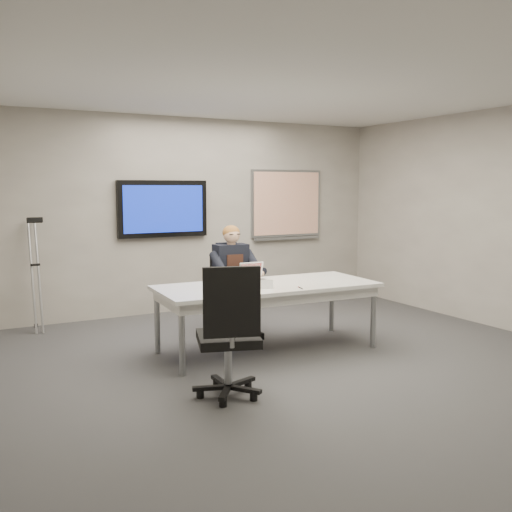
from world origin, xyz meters
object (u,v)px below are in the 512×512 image
office_chair_far (229,307)px  office_chair_near (229,357)px  seated_person (237,291)px  laptop (254,277)px  conference_table (267,292)px

office_chair_far → office_chair_near: bearing=-112.3°
seated_person → laptop: seated_person is taller
conference_table → office_chair_near: office_chair_near is taller
office_chair_far → seated_person: (-0.00, -0.24, 0.25)m
laptop → seated_person: bearing=84.8°
conference_table → seated_person: seated_person is taller
conference_table → office_chair_far: size_ratio=2.61×
conference_table → office_chair_far: bearing=90.5°
office_chair_near → seated_person: (1.03, 1.93, 0.17)m
office_chair_near → laptop: size_ratio=3.87×
office_chair_far → conference_table: bearing=-88.7°
seated_person → laptop: 0.62m
laptop → conference_table: bearing=-82.1°
office_chair_near → conference_table: bearing=-114.1°
seated_person → laptop: (-0.06, -0.56, 0.26)m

